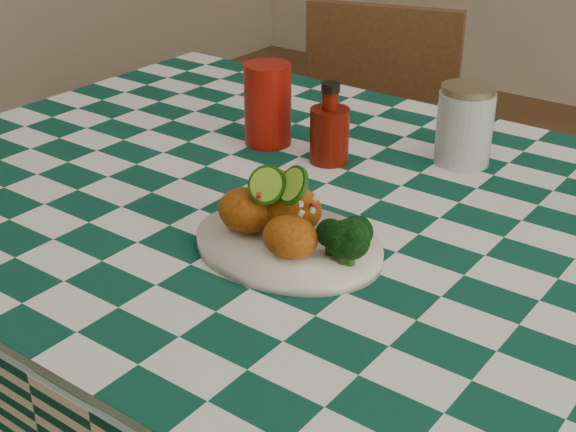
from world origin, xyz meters
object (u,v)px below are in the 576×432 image
Objects in this scene: red_tumbler at (268,104)px; wooden_chair_left at (358,194)px; ketchup_bottle at (330,123)px; mason_jar at (465,125)px; fried_chicken_pile at (285,206)px; dining_table at (349,417)px; plate at (288,246)px.

wooden_chair_left is at bearing 103.18° from red_tumbler.
ketchup_bottle is at bearing -80.52° from wooden_chair_left.
ketchup_bottle reaches higher than mason_jar.
fried_chicken_pile is at bearing -81.44° from wooden_chair_left.
plate is at bearing -96.98° from dining_table.
mason_jar reaches higher than plate.
wooden_chair_left is (-0.41, 0.68, 0.05)m from dining_table.
red_tumbler reaches higher than wooden_chair_left.
red_tumbler is 1.08× the size of mason_jar.
dining_table is at bearing -27.18° from red_tumbler.
mason_jar is at bearing 21.97° from red_tumbler.
dining_table is at bearing 81.41° from fried_chicken_pile.
plate is 0.31× the size of wooden_chair_left.
fried_chicken_pile is 0.18× the size of wooden_chair_left.
fried_chicken_pile is at bearing -66.59° from ketchup_bottle.
ketchup_bottle is (-0.13, 0.30, 0.06)m from plate.
mason_jar reaches higher than dining_table.
fried_chicken_pile is (-0.00, 0.00, 0.06)m from plate.
fried_chicken_pile is 1.14× the size of ketchup_bottle.
dining_table is 0.51m from ketchup_bottle.
dining_table is at bearing -43.51° from ketchup_bottle.
dining_table is 6.04× the size of plate.
plate is at bearing -65.88° from ketchup_bottle.
dining_table is 0.54m from mason_jar.
dining_table is at bearing -96.97° from mason_jar.
mason_jar is (0.06, 0.43, -0.00)m from fried_chicken_pile.
dining_table is 10.31× the size of fried_chicken_pile.
ketchup_bottle reaches higher than plate.
fried_chicken_pile reaches higher than dining_table.
plate is 0.98m from wooden_chair_left.
mason_jar is (0.05, 0.43, 0.06)m from plate.
mason_jar is at bearing 82.45° from fried_chicken_pile.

